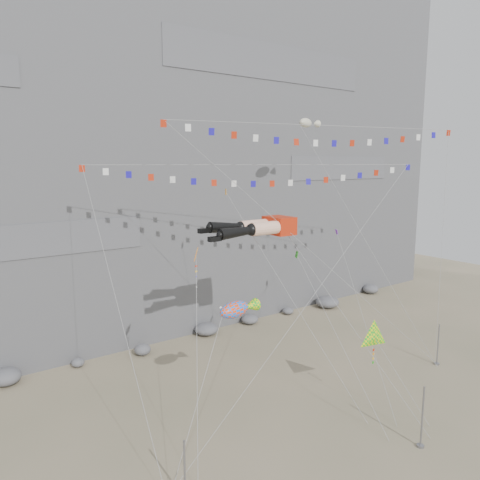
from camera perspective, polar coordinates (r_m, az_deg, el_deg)
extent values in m
plane|color=gray|center=(40.43, 9.45, -18.24)|extent=(120.00, 120.00, 0.00)
cube|color=slate|center=(62.77, -11.94, 14.97)|extent=(80.00, 28.00, 50.00)
cylinder|color=slate|center=(28.98, -6.76, -26.16)|extent=(0.12, 0.12, 3.68)
cylinder|color=slate|center=(34.99, 21.35, -19.46)|extent=(0.12, 0.12, 4.30)
cylinder|color=slate|center=(48.22, 23.00, -11.65)|extent=(0.12, 0.12, 3.94)
cube|color=#B6230B|center=(39.09, 4.80, 1.79)|extent=(1.85, 2.51, 1.47)
cylinder|color=#FBBD9C|center=(37.19, 2.99, 1.42)|extent=(2.50, 1.13, 1.08)
sphere|color=black|center=(36.44, 1.45, 1.27)|extent=(0.99, 0.99, 0.99)
cone|color=black|center=(35.61, -0.45, 0.94)|extent=(2.98, 0.95, 1.01)
cube|color=black|center=(34.58, -3.14, 0.12)|extent=(0.97, 0.45, 0.36)
cylinder|color=#FBBD9C|center=(38.34, 1.64, 1.67)|extent=(2.50, 1.13, 1.08)
sphere|color=black|center=(37.62, 0.12, 1.53)|extent=(0.99, 0.99, 0.99)
cone|color=black|center=(36.78, -1.75, 1.57)|extent=(3.00, 0.95, 1.08)
cube|color=black|center=(35.75, -4.39, 1.14)|extent=(0.97, 0.45, 0.36)
cylinder|color=gray|center=(36.87, 12.96, -9.65)|extent=(0.03, 0.03, 19.08)
cube|color=slate|center=(37.05, 22.21, -21.51)|extent=(0.16, 0.16, 0.10)
cylinder|color=gray|center=(33.90, -1.78, -6.68)|extent=(0.03, 0.03, 26.59)
cylinder|color=gray|center=(43.72, 17.09, -1.24)|extent=(0.03, 0.03, 24.50)
cube|color=slate|center=(49.23, 22.69, -13.59)|extent=(0.16, 0.16, 0.10)
cylinder|color=gray|center=(30.48, -5.26, -14.66)|extent=(0.03, 0.03, 14.49)
cylinder|color=gray|center=(31.21, -4.20, -18.13)|extent=(0.03, 0.03, 12.19)
cylinder|color=gray|center=(37.55, 19.09, -15.92)|extent=(0.03, 0.03, 7.18)
cube|color=slate|center=(38.45, 22.12, -20.30)|extent=(0.16, 0.16, 0.10)
cylinder|color=gray|center=(46.79, 15.39, 0.05)|extent=(0.03, 0.03, 26.59)
cube|color=slate|center=(48.25, 22.92, -14.09)|extent=(0.16, 0.16, 0.10)
cylinder|color=gray|center=(37.64, 6.15, -6.94)|extent=(0.03, 0.03, 21.49)
cube|color=slate|center=(37.42, 15.32, -20.80)|extent=(0.16, 0.16, 0.10)
cylinder|color=gray|center=(41.43, 14.66, -8.72)|extent=(0.03, 0.03, 18.93)
cube|color=slate|center=(37.66, 18.60, -20.75)|extent=(0.16, 0.16, 0.10)
cylinder|color=gray|center=(36.66, 11.89, -11.66)|extent=(0.03, 0.03, 15.24)
cube|color=slate|center=(35.93, 17.71, -22.29)|extent=(0.16, 0.16, 0.10)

